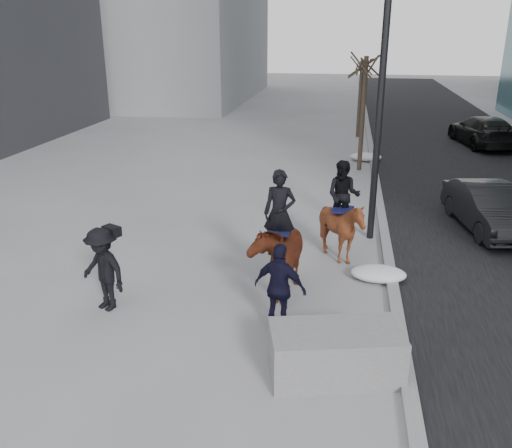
% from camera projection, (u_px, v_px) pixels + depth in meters
% --- Properties ---
extents(ground, '(120.00, 120.00, 0.00)m').
position_uv_depth(ground, '(246.00, 314.00, 10.96)').
color(ground, gray).
rests_on(ground, ground).
extents(road, '(8.00, 90.00, 0.01)m').
position_uv_depth(road, '(492.00, 191.00, 19.14)').
color(road, black).
rests_on(road, ground).
extents(curb, '(0.25, 90.00, 0.12)m').
position_uv_depth(curb, '(377.00, 184.00, 19.74)').
color(curb, gray).
rests_on(curb, ground).
extents(planter, '(2.31, 1.53, 0.85)m').
position_uv_depth(planter, '(335.00, 353.00, 8.88)').
color(planter, gray).
rests_on(planter, ground).
extents(car_near, '(2.03, 4.12, 1.30)m').
position_uv_depth(car_near, '(488.00, 208.00, 15.30)').
color(car_near, black).
rests_on(car_near, ground).
extents(car_far, '(2.81, 5.21, 1.43)m').
position_uv_depth(car_far, '(483.00, 131.00, 26.21)').
color(car_far, black).
rests_on(car_far, ground).
extents(tree_near, '(1.20, 1.20, 4.91)m').
position_uv_depth(tree_near, '(363.00, 108.00, 21.14)').
color(tree_near, '#352B1F').
rests_on(tree_near, ground).
extents(tree_far, '(1.20, 1.20, 4.29)m').
position_uv_depth(tree_far, '(360.00, 95.00, 27.84)').
color(tree_far, '#3A2D22').
rests_on(tree_far, ground).
extents(mounted_left, '(1.02, 2.13, 2.71)m').
position_uv_depth(mounted_left, '(278.00, 250.00, 11.49)').
color(mounted_left, '#511C10').
rests_on(mounted_left, ground).
extents(mounted_right, '(1.53, 1.67, 2.49)m').
position_uv_depth(mounted_right, '(342.00, 222.00, 13.15)').
color(mounted_right, '#521D10').
rests_on(mounted_right, ground).
extents(feeder, '(1.11, 0.99, 1.75)m').
position_uv_depth(feeder, '(280.00, 288.00, 10.11)').
color(feeder, black).
rests_on(feeder, ground).
extents(camera_crew, '(1.31, 1.09, 1.75)m').
position_uv_depth(camera_crew, '(103.00, 269.00, 10.87)').
color(camera_crew, black).
rests_on(camera_crew, ground).
extents(lamppost, '(0.25, 0.80, 9.09)m').
position_uv_depth(lamppost, '(385.00, 47.00, 13.17)').
color(lamppost, black).
rests_on(lamppost, ground).
extents(snow_piles, '(1.35, 12.72, 0.34)m').
position_uv_depth(snow_piles, '(370.00, 192.00, 18.43)').
color(snow_piles, silver).
rests_on(snow_piles, ground).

